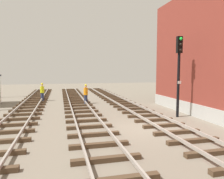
# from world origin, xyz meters

# --- Properties ---
(ground_plane) EXTENTS (80.00, 80.00, 0.00)m
(ground_plane) POSITION_xyz_m (0.00, 0.00, 0.00)
(ground_plane) COLOR slate
(track_near_building) EXTENTS (2.50, 49.17, 0.32)m
(track_near_building) POSITION_xyz_m (1.08, -0.00, 0.12)
(track_near_building) COLOR #4C3826
(track_near_building) RESTS_ON ground
(track_centre) EXTENTS (2.50, 49.17, 0.32)m
(track_centre) POSITION_xyz_m (-3.00, 0.00, 0.13)
(track_centre) COLOR #4C3826
(track_centre) RESTS_ON ground
(track_far) EXTENTS (2.50, 49.17, 0.32)m
(track_far) POSITION_xyz_m (-7.09, 0.00, 0.13)
(track_far) COLOR #4C3826
(track_far) RESTS_ON ground
(signal_mast) EXTENTS (0.36, 0.40, 5.41)m
(signal_mast) POSITION_xyz_m (3.21, 2.13, 3.39)
(signal_mast) COLOR black
(signal_mast) RESTS_ON ground
(track_worker_foreground) EXTENTS (0.40, 0.40, 1.87)m
(track_worker_foreground) POSITION_xyz_m (-6.33, 12.17, 0.93)
(track_worker_foreground) COLOR #262D4C
(track_worker_foreground) RESTS_ON ground
(track_worker_distant) EXTENTS (0.40, 0.40, 1.87)m
(track_worker_distant) POSITION_xyz_m (-2.19, 9.34, 0.93)
(track_worker_distant) COLOR #262D4C
(track_worker_distant) RESTS_ON ground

